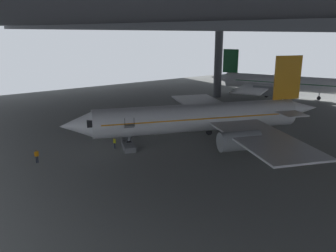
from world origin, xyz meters
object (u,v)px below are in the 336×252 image
at_px(airplane_main, 201,118).
at_px(airplane_distant, 278,83).
at_px(boarding_stairs, 128,144).
at_px(crew_worker_near_nose, 37,155).
at_px(crew_worker_by_stairs, 115,142).
at_px(baggage_tug, 278,146).

distance_m(airplane_main, airplane_distant, 40.87).
relative_size(boarding_stairs, airplane_distant, 0.15).
distance_m(crew_worker_near_nose, crew_worker_by_stairs, 10.23).
relative_size(airplane_main, crew_worker_by_stairs, 24.21).
distance_m(airplane_main, baggage_tug, 11.21).
height_order(airplane_main, baggage_tug, airplane_main).
relative_size(airplane_main, airplane_distant, 1.17).
bearing_deg(baggage_tug, crew_worker_by_stairs, -125.36).
height_order(crew_worker_by_stairs, airplane_distant, airplane_distant).
xyz_separation_m(airplane_main, crew_worker_near_nose, (-4.75, -22.03, -2.59)).
bearing_deg(crew_worker_by_stairs, crew_worker_near_nose, -92.98).
xyz_separation_m(boarding_stairs, crew_worker_by_stairs, (-1.17, -1.50, 0.14)).
bearing_deg(airplane_main, crew_worker_near_nose, -102.16).
xyz_separation_m(airplane_distant, baggage_tug, (25.19, -31.01, -2.82)).
bearing_deg(crew_worker_near_nose, airplane_distant, 101.18).
bearing_deg(boarding_stairs, crew_worker_by_stairs, -127.95).
bearing_deg(boarding_stairs, crew_worker_near_nose, -98.26).
bearing_deg(crew_worker_by_stairs, airplane_main, 70.37).
bearing_deg(airplane_distant, crew_worker_by_stairs, -75.99).
relative_size(airplane_distant, baggage_tug, 13.55).
height_order(crew_worker_near_nose, airplane_distant, airplane_distant).
xyz_separation_m(boarding_stairs, baggage_tug, (11.74, 16.70, -0.22)).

